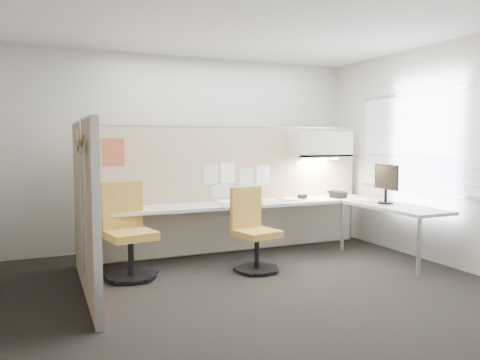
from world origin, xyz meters
name	(u,v)px	position (x,y,z in m)	size (l,w,h in m)	color
floor	(239,288)	(0.00, 0.00, -0.01)	(5.50, 4.50, 0.01)	black
ceiling	(239,18)	(0.00, 0.00, 2.80)	(5.50, 4.50, 0.01)	white
wall_back	(179,152)	(0.00, 2.25, 1.40)	(5.50, 0.02, 2.80)	beige
wall_front	(386,168)	(0.00, -2.25, 1.40)	(5.50, 0.02, 2.80)	beige
wall_right	(437,154)	(2.75, 0.00, 1.40)	(0.02, 4.50, 2.80)	beige
window_pane	(436,142)	(2.73, 0.00, 1.55)	(0.01, 2.80, 1.30)	#A3B0BE
partition_back	(230,190)	(0.55, 1.60, 0.88)	(4.10, 0.06, 1.75)	tan
partition_left	(85,208)	(-1.50, 0.50, 0.88)	(0.06, 2.20, 1.75)	tan
desk	(269,212)	(0.93, 1.13, 0.60)	(4.00, 2.07, 0.73)	beige
overhead_bin	(320,145)	(1.90, 1.39, 1.51)	(0.90, 0.36, 0.38)	beige
task_light_strip	(320,159)	(1.90, 1.39, 1.30)	(0.60, 0.06, 0.02)	#FFEABF
pinned_papers	(236,179)	(0.63, 1.57, 1.03)	(1.01, 0.00, 0.47)	#8CBF8C
poster	(113,152)	(-1.05, 1.57, 1.42)	(0.28, 0.00, 0.35)	#ED4E1D
chair_left	(128,234)	(-1.01, 0.87, 0.51)	(0.59, 0.61, 1.08)	black
chair_right	(253,232)	(0.44, 0.58, 0.46)	(0.55, 0.57, 0.99)	black
monitor	(386,181)	(2.30, 0.42, 1.03)	(0.21, 0.49, 0.52)	black
phone	(338,194)	(2.11, 1.22, 0.78)	(0.26, 0.25, 0.12)	black
stapler	(302,196)	(1.62, 1.42, 0.76)	(0.14, 0.04, 0.05)	black
tape_dispenser	(302,197)	(1.55, 1.31, 0.76)	(0.10, 0.06, 0.06)	black
coat_hook	(80,158)	(-1.58, -0.18, 1.41)	(0.18, 0.46, 1.38)	silver
paper_stack_0	(120,208)	(-1.03, 1.30, 0.75)	(0.23, 0.30, 0.03)	white
paper_stack_1	(227,202)	(0.37, 1.26, 0.75)	(0.23, 0.30, 0.04)	white
paper_stack_2	(270,200)	(1.03, 1.30, 0.74)	(0.23, 0.30, 0.02)	white
paper_stack_3	(288,199)	(1.30, 1.27, 0.74)	(0.23, 0.30, 0.03)	white
paper_stack_4	(364,200)	(2.21, 0.76, 0.74)	(0.23, 0.30, 0.02)	white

